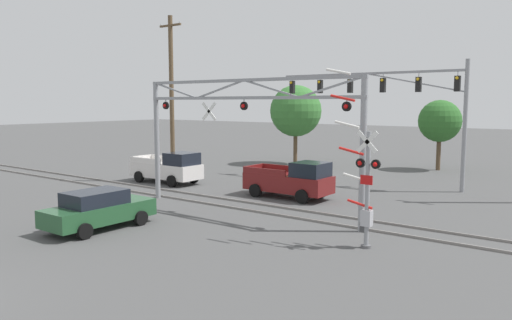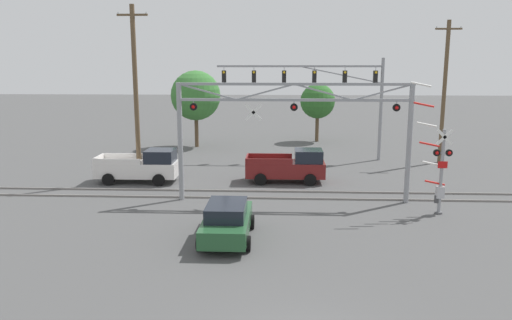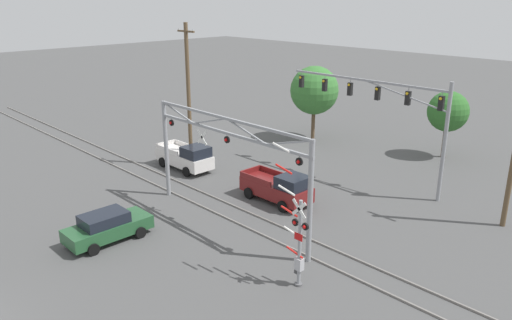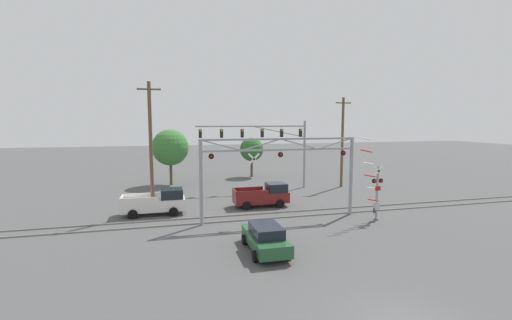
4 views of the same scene
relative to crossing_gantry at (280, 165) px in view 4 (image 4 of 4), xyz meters
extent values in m
cube|color=gray|center=(0.01, 0.28, -4.05)|extent=(80.00, 0.08, 0.10)
cube|color=gray|center=(0.01, 1.72, -4.05)|extent=(80.00, 0.08, 0.10)
cylinder|color=gray|center=(-5.79, 0.00, -1.07)|extent=(0.26, 0.26, 6.08)
cylinder|color=gray|center=(5.82, 0.00, -1.07)|extent=(0.26, 0.26, 6.08)
cube|color=gray|center=(0.01, 0.00, 1.12)|extent=(11.86, 0.14, 0.14)
cube|color=gray|center=(0.01, 0.00, 1.90)|extent=(11.86, 0.14, 0.14)
cube|color=gray|center=(-4.34, 0.00, 1.51)|extent=(2.92, 0.08, 0.86)
cube|color=gray|center=(-1.44, 0.00, 1.51)|extent=(2.92, 0.08, 0.86)
cube|color=gray|center=(1.46, 0.00, 1.51)|extent=(2.92, 0.08, 0.86)
cube|color=gray|center=(4.36, 0.00, 1.51)|extent=(2.92, 0.08, 0.86)
cylinder|color=black|center=(-5.06, 0.00, 0.76)|extent=(0.38, 0.10, 0.38)
sphere|color=red|center=(-5.06, -0.07, 0.76)|extent=(0.18, 0.18, 0.18)
cylinder|color=gray|center=(-5.06, 0.00, 1.00)|extent=(0.04, 0.04, 0.10)
cylinder|color=black|center=(0.01, 0.00, 0.76)|extent=(0.38, 0.10, 0.38)
sphere|color=red|center=(0.01, -0.07, 0.76)|extent=(0.18, 0.18, 0.18)
cylinder|color=gray|center=(0.01, 0.00, 1.00)|extent=(0.04, 0.04, 0.10)
cylinder|color=black|center=(5.09, 0.00, 0.76)|extent=(0.38, 0.10, 0.38)
sphere|color=red|center=(5.09, -0.07, 0.76)|extent=(0.18, 0.18, 0.18)
cylinder|color=gray|center=(5.09, 0.00, 1.00)|extent=(0.04, 0.04, 0.10)
cube|color=white|center=(-2.02, -0.10, 0.50)|extent=(0.88, 0.03, 0.88)
cube|color=white|center=(-2.02, -0.10, 0.50)|extent=(0.88, 0.03, 0.88)
cylinder|color=black|center=(-2.02, -0.12, 0.50)|extent=(0.04, 0.04, 0.02)
cylinder|color=gray|center=(6.89, -1.90, -2.08)|extent=(0.16, 0.16, 4.04)
cylinder|color=#59595B|center=(6.89, -1.90, -4.05)|extent=(0.35, 0.35, 0.10)
cube|color=white|center=(6.89, -2.01, -0.41)|extent=(0.78, 0.03, 0.78)
cube|color=white|center=(6.89, -2.01, -0.41)|extent=(0.78, 0.03, 0.78)
cylinder|color=black|center=(6.89, -2.04, -0.41)|extent=(0.04, 0.04, 0.02)
cylinder|color=black|center=(6.61, -1.90, -1.16)|extent=(0.32, 0.09, 0.32)
sphere|color=red|center=(6.61, -1.96, -1.16)|extent=(0.16, 0.16, 0.16)
cylinder|color=black|center=(7.17, -1.90, -1.16)|extent=(0.32, 0.09, 0.32)
sphere|color=red|center=(7.17, -1.96, -1.16)|extent=(0.16, 0.16, 0.16)
cube|color=gray|center=(6.89, -1.90, -1.16)|extent=(0.64, 0.06, 0.06)
cube|color=red|center=(6.89, -2.00, -1.71)|extent=(0.44, 0.02, 0.32)
cube|color=#B2B2B7|center=(6.89, -1.90, -3.05)|extent=(0.36, 0.28, 0.56)
cylinder|color=red|center=(6.62, -1.90, -2.60)|extent=(0.93, 0.09, 0.27)
cylinder|color=white|center=(6.43, -1.90, -1.68)|extent=(0.93, 0.09, 0.27)
cylinder|color=red|center=(6.25, -1.90, -0.77)|extent=(0.93, 0.09, 0.27)
cylinder|color=white|center=(6.06, -1.90, 0.15)|extent=(0.93, 0.09, 0.27)
cylinder|color=red|center=(5.88, -1.90, 1.07)|extent=(0.93, 0.09, 0.27)
cylinder|color=white|center=(5.69, -1.90, 1.98)|extent=(0.93, 0.09, 0.27)
cube|color=#3F3F42|center=(6.78, -1.90, -3.40)|extent=(0.24, 0.12, 0.36)
cylinder|color=gray|center=(6.62, 11.44, -0.41)|extent=(0.24, 0.24, 7.39)
cube|color=gray|center=(0.67, 11.44, 2.69)|extent=(11.88, 0.14, 0.14)
cube|color=gray|center=(3.65, 11.44, 2.09)|extent=(5.96, 0.08, 1.28)
cylinder|color=gray|center=(-4.77, 11.44, 2.54)|extent=(0.04, 0.04, 0.30)
cube|color=black|center=(-4.77, 11.44, 1.96)|extent=(0.30, 0.26, 0.87)
sphere|color=yellow|center=(-4.77, 11.27, 2.26)|extent=(0.18, 0.18, 0.18)
cylinder|color=gray|center=(-2.59, 11.44, 2.54)|extent=(0.04, 0.04, 0.30)
cube|color=black|center=(-2.59, 11.44, 1.96)|extent=(0.30, 0.26, 0.87)
sphere|color=yellow|center=(-2.59, 11.27, 2.26)|extent=(0.18, 0.18, 0.18)
cylinder|color=gray|center=(-0.41, 11.44, 2.54)|extent=(0.04, 0.04, 0.30)
cube|color=black|center=(-0.41, 11.44, 1.96)|extent=(0.30, 0.26, 0.87)
sphere|color=yellow|center=(-0.41, 11.27, 2.26)|extent=(0.18, 0.18, 0.18)
cylinder|color=gray|center=(1.76, 11.44, 2.54)|extent=(0.04, 0.04, 0.30)
cube|color=black|center=(1.76, 11.44, 1.96)|extent=(0.30, 0.26, 0.87)
sphere|color=yellow|center=(1.76, 11.27, 2.26)|extent=(0.18, 0.18, 0.18)
cylinder|color=gray|center=(3.94, 11.44, 2.54)|extent=(0.04, 0.04, 0.30)
cube|color=black|center=(3.94, 11.44, 1.96)|extent=(0.30, 0.26, 0.87)
sphere|color=yellow|center=(3.94, 11.27, 2.26)|extent=(0.18, 0.18, 0.18)
cylinder|color=gray|center=(6.12, 11.44, 2.54)|extent=(0.04, 0.04, 0.30)
cube|color=black|center=(6.12, 11.44, 1.96)|extent=(0.30, 0.26, 0.87)
sphere|color=yellow|center=(6.12, 11.27, 2.26)|extent=(0.18, 0.18, 0.18)
cube|color=maroon|center=(-0.34, 4.19, -3.30)|extent=(4.68, 1.82, 0.89)
cube|color=black|center=(1.04, 4.19, -2.49)|extent=(1.62, 1.67, 0.74)
cube|color=maroon|center=(-1.26, 3.32, -2.69)|extent=(2.66, 0.08, 0.33)
cube|color=maroon|center=(-1.26, 5.06, -2.69)|extent=(2.66, 0.08, 0.33)
cube|color=maroon|center=(-2.64, 4.19, -2.69)|extent=(0.10, 1.74, 0.33)
cylinder|color=black|center=(1.11, 3.27, -3.75)|extent=(0.71, 0.24, 0.71)
cylinder|color=black|center=(1.11, 5.11, -3.75)|extent=(0.71, 0.24, 0.71)
cylinder|color=black|center=(-1.80, 3.27, -3.75)|extent=(0.71, 0.24, 0.71)
cylinder|color=black|center=(-1.80, 5.11, -3.75)|extent=(0.71, 0.24, 0.71)
cube|color=silver|center=(-9.18, 3.74, -3.30)|extent=(4.79, 1.82, 0.89)
cube|color=black|center=(-7.76, 3.74, -2.49)|extent=(1.66, 1.67, 0.74)
cube|color=silver|center=(-10.11, 2.87, -2.69)|extent=(2.73, 0.08, 0.33)
cube|color=silver|center=(-10.11, 4.61, -2.69)|extent=(2.73, 0.08, 0.33)
cube|color=silver|center=(-11.52, 3.74, -2.69)|extent=(0.10, 1.74, 0.33)
cylinder|color=black|center=(-7.69, 2.82, -3.75)|extent=(0.71, 0.24, 0.71)
cylinder|color=black|center=(-7.69, 4.66, -3.75)|extent=(0.71, 0.24, 0.71)
cylinder|color=black|center=(-10.66, 2.82, -3.75)|extent=(0.71, 0.24, 0.71)
cylinder|color=black|center=(-10.66, 4.66, -3.75)|extent=(0.71, 0.24, 0.71)
cube|color=#23512D|center=(-2.79, -5.80, -3.46)|extent=(1.80, 4.40, 0.69)
cube|color=black|center=(-2.79, -5.98, -2.83)|extent=(1.53, 2.29, 0.56)
cylinder|color=black|center=(-3.70, -4.48, -3.80)|extent=(0.24, 0.60, 0.60)
cylinder|color=black|center=(-1.88, -4.48, -3.80)|extent=(0.24, 0.60, 0.60)
cylinder|color=black|center=(-3.70, -7.12, -3.80)|extent=(0.24, 0.60, 0.60)
cylinder|color=black|center=(-1.88, -7.12, -3.80)|extent=(0.24, 0.60, 0.60)
cylinder|color=brown|center=(-9.27, 4.43, 1.08)|extent=(0.28, 0.28, 10.36)
cube|color=brown|center=(-9.27, 4.43, 5.66)|extent=(1.80, 0.12, 0.12)
cylinder|color=silver|center=(-10.09, 4.43, 5.76)|extent=(0.08, 0.08, 0.12)
cylinder|color=silver|center=(-8.45, 4.43, 5.76)|extent=(0.08, 0.08, 0.12)
cylinder|color=brown|center=(10.80, 10.70, 0.86)|extent=(0.28, 0.28, 9.92)
cube|color=brown|center=(10.80, 10.70, 5.22)|extent=(1.80, 0.12, 0.12)
cylinder|color=silver|center=(9.98, 10.70, 5.32)|extent=(0.08, 0.08, 0.12)
cylinder|color=silver|center=(11.62, 10.70, 5.32)|extent=(0.08, 0.08, 0.12)
cylinder|color=brown|center=(-7.74, 16.60, -2.66)|extent=(0.32, 0.32, 2.89)
sphere|color=#387533|center=(-7.74, 16.60, 0.24)|extent=(4.15, 4.15, 4.15)
cylinder|color=brown|center=(2.68, 20.01, -2.82)|extent=(0.32, 0.32, 2.57)
sphere|color=#2D6628|center=(2.68, 20.01, -0.45)|extent=(3.11, 3.11, 3.11)
camera|label=1|loc=(13.93, -17.68, 0.91)|focal=35.00mm
camera|label=2|loc=(-0.69, -25.05, 2.96)|focal=35.00mm
camera|label=3|loc=(19.32, -16.52, 8.06)|focal=35.00mm
camera|label=4|loc=(-7.91, -23.69, 3.13)|focal=24.00mm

